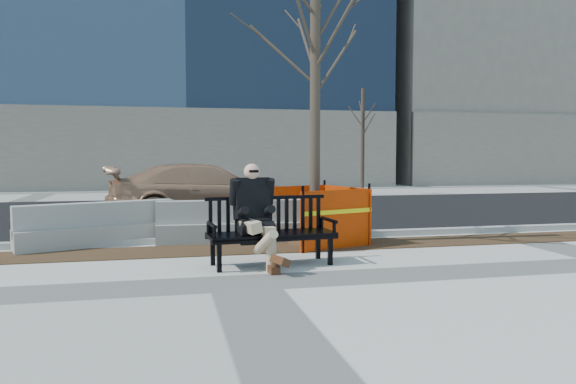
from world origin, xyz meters
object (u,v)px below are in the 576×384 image
object	(u,v)px
sedan	(206,219)
jersey_barrier_left	(98,246)
bench	(272,265)
jersey_barrier_right	(232,242)
seated_man	(254,265)
tree_fence	(315,243)

from	to	relation	value
sedan	jersey_barrier_left	bearing A→B (deg)	140.23
bench	jersey_barrier_left	bearing A→B (deg)	133.83
jersey_barrier_left	jersey_barrier_right	bearing A→B (deg)	-22.97
seated_man	tree_fence	size ratio (longest dim) A/B	0.27
seated_man	jersey_barrier_right	size ratio (longest dim) A/B	0.55
bench	seated_man	bearing A→B (deg)	168.53
jersey_barrier_right	bench	bearing A→B (deg)	-79.08
tree_fence	jersey_barrier_left	size ratio (longest dim) A/B	2.03
seated_man	sedan	world-z (taller)	seated_man
tree_fence	sedan	bearing A→B (deg)	112.23
tree_fence	bench	bearing A→B (deg)	-123.41
seated_man	jersey_barrier_right	xyz separation A→B (m)	(-0.07, 2.35, 0.00)
bench	tree_fence	world-z (taller)	tree_fence
seated_man	tree_fence	world-z (taller)	tree_fence
bench	tree_fence	xyz separation A→B (m)	(1.21, 1.84, 0.00)
sedan	seated_man	bearing A→B (deg)	174.73
jersey_barrier_left	bench	bearing A→B (deg)	-60.97
sedan	jersey_barrier_right	size ratio (longest dim) A/B	1.74
seated_man	jersey_barrier_left	distance (m)	3.61
bench	jersey_barrier_left	size ratio (longest dim) A/B	0.70
bench	seated_man	xyz separation A→B (m)	(-0.28, 0.03, 0.00)
bench	sedan	world-z (taller)	sedan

